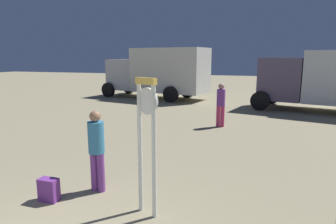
{
  "coord_description": "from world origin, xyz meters",
  "views": [
    {
      "loc": [
        2.45,
        -1.54,
        2.49
      ],
      "look_at": [
        0.31,
        5.01,
        1.2
      ],
      "focal_mm": 31.27,
      "sensor_mm": 36.0,
      "label": 1
    }
  ],
  "objects_px": {
    "standing_clock": "(147,133)",
    "backpack": "(49,190)",
    "person_near_clock": "(97,147)",
    "box_truck_far": "(334,78)",
    "person_distant": "(221,103)",
    "box_truck_near": "(159,72)"
  },
  "relations": [
    {
      "from": "standing_clock",
      "to": "backpack",
      "type": "xyz_separation_m",
      "value": [
        -1.81,
        -0.14,
        -1.14
      ]
    },
    {
      "from": "person_near_clock",
      "to": "box_truck_far",
      "type": "bearing_deg",
      "value": 60.56
    },
    {
      "from": "person_near_clock",
      "to": "box_truck_far",
      "type": "distance_m",
      "value": 11.97
    },
    {
      "from": "person_distant",
      "to": "person_near_clock",
      "type": "bearing_deg",
      "value": -103.73
    },
    {
      "from": "box_truck_near",
      "to": "backpack",
      "type": "bearing_deg",
      "value": -78.57
    },
    {
      "from": "person_distant",
      "to": "box_truck_near",
      "type": "xyz_separation_m",
      "value": [
        -4.68,
        6.44,
        0.75
      ]
    },
    {
      "from": "person_near_clock",
      "to": "box_truck_far",
      "type": "xyz_separation_m",
      "value": [
        5.87,
        10.41,
        0.69
      ]
    },
    {
      "from": "standing_clock",
      "to": "box_truck_far",
      "type": "xyz_separation_m",
      "value": [
        4.67,
        10.88,
        0.21
      ]
    },
    {
      "from": "box_truck_near",
      "to": "box_truck_far",
      "type": "xyz_separation_m",
      "value": [
        9.11,
        -1.97,
        -0.08
      ]
    },
    {
      "from": "backpack",
      "to": "box_truck_far",
      "type": "distance_m",
      "value": 12.86
    },
    {
      "from": "standing_clock",
      "to": "backpack",
      "type": "height_order",
      "value": "standing_clock"
    },
    {
      "from": "person_near_clock",
      "to": "backpack",
      "type": "distance_m",
      "value": 1.09
    },
    {
      "from": "backpack",
      "to": "standing_clock",
      "type": "bearing_deg",
      "value": 4.43
    },
    {
      "from": "person_near_clock",
      "to": "box_truck_near",
      "type": "distance_m",
      "value": 12.81
    },
    {
      "from": "person_near_clock",
      "to": "box_truck_near",
      "type": "relative_size",
      "value": 0.22
    },
    {
      "from": "standing_clock",
      "to": "box_truck_far",
      "type": "bearing_deg",
      "value": 66.77
    },
    {
      "from": "standing_clock",
      "to": "person_distant",
      "type": "height_order",
      "value": "standing_clock"
    },
    {
      "from": "backpack",
      "to": "box_truck_far",
      "type": "height_order",
      "value": "box_truck_far"
    },
    {
      "from": "backpack",
      "to": "box_truck_far",
      "type": "xyz_separation_m",
      "value": [
        6.48,
        11.02,
        1.35
      ]
    },
    {
      "from": "person_near_clock",
      "to": "backpack",
      "type": "bearing_deg",
      "value": -134.62
    },
    {
      "from": "person_near_clock",
      "to": "box_truck_far",
      "type": "relative_size",
      "value": 0.23
    },
    {
      "from": "standing_clock",
      "to": "box_truck_near",
      "type": "xyz_separation_m",
      "value": [
        -4.43,
        12.85,
        0.29
      ]
    }
  ]
}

